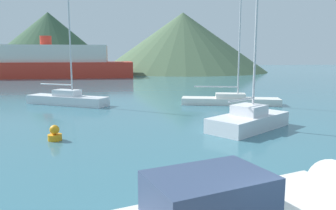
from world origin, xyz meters
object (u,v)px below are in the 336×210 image
ferry_distant (47,63)px  buoy_marker (55,134)px  sailboat_middle (67,99)px  sailboat_outer (249,119)px  sailboat_inner (230,100)px

ferry_distant → buoy_marker: 46.96m
sailboat_middle → buoy_marker: bearing=-54.4°
buoy_marker → sailboat_outer: bearing=3.5°
sailboat_inner → buoy_marker: sailboat_inner is taller
ferry_distant → sailboat_inner: bearing=-59.3°
buoy_marker → ferry_distant: bearing=99.9°
buoy_marker → sailboat_inner: bearing=37.1°
sailboat_outer → ferry_distant: size_ratio=0.34×
sailboat_middle → sailboat_inner: bearing=22.1°
sailboat_middle → buoy_marker: (0.73, -11.55, -0.18)m
sailboat_middle → ferry_distant: sailboat_middle is taller
sailboat_outer → buoy_marker: size_ratio=13.95×
sailboat_inner → ferry_distant: bearing=135.9°
ferry_distant → buoy_marker: ferry_distant is taller
sailboat_inner → sailboat_middle: (-13.00, 2.27, 0.10)m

